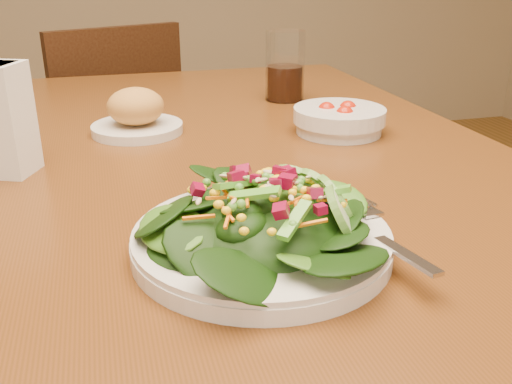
% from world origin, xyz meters
% --- Properties ---
extents(dining_table, '(0.90, 1.40, 0.75)m').
position_xyz_m(dining_table, '(0.00, 0.00, 0.65)').
color(dining_table, '#592D12').
rests_on(dining_table, ground_plane).
extents(chair_far, '(0.51, 0.51, 0.85)m').
position_xyz_m(chair_far, '(-0.13, 0.95, 0.45)').
color(chair_far, black).
rests_on(chair_far, ground_plane).
extents(salad_plate, '(0.26, 0.25, 0.07)m').
position_xyz_m(salad_plate, '(0.01, -0.25, 0.78)').
color(salad_plate, silver).
rests_on(salad_plate, dining_table).
extents(bread_plate, '(0.15, 0.15, 0.07)m').
position_xyz_m(bread_plate, '(-0.08, 0.19, 0.78)').
color(bread_plate, silver).
rests_on(bread_plate, dining_table).
extents(tomato_bowl, '(0.15, 0.15, 0.05)m').
position_xyz_m(tomato_bowl, '(0.23, 0.10, 0.77)').
color(tomato_bowl, silver).
rests_on(tomato_bowl, dining_table).
extents(drinking_glass, '(0.08, 0.08, 0.13)m').
position_xyz_m(drinking_glass, '(0.22, 0.35, 0.81)').
color(drinking_glass, silver).
rests_on(drinking_glass, dining_table).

